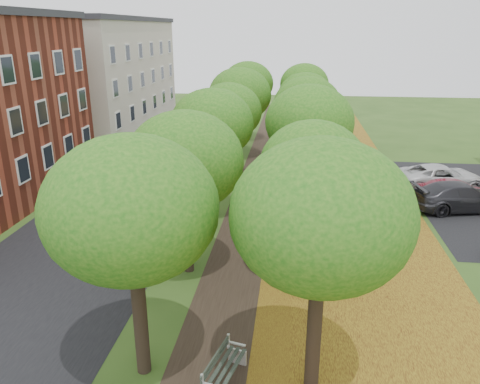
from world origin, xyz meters
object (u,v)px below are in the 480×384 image
(car_red, at_px, (458,195))
(car_white, at_px, (441,177))
(bench, at_px, (223,369))
(car_grey, at_px, (461,197))

(car_red, relative_size, car_white, 0.80)
(bench, distance_m, car_white, 21.21)
(car_white, bearing_deg, bench, 139.67)
(car_red, bearing_deg, bench, 148.20)
(bench, height_order, car_white, car_white)
(bench, height_order, car_red, car_red)
(car_red, height_order, car_grey, car_grey)
(car_red, distance_m, car_grey, 0.50)
(car_white, bearing_deg, car_grey, 170.38)
(car_red, relative_size, car_grey, 0.80)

